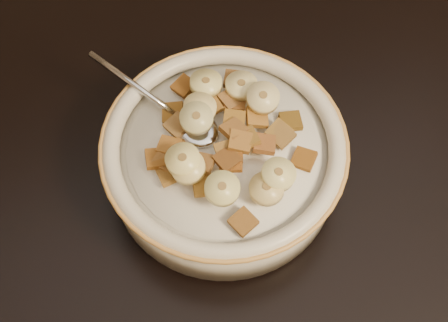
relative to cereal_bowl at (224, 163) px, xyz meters
name	(u,v)px	position (x,y,z in m)	size (l,w,h in m)	color
cereal_bowl	(224,163)	(0.00, 0.00, 0.00)	(0.22, 0.22, 0.05)	silver
milk	(224,149)	(0.00, 0.00, 0.03)	(0.18, 0.18, 0.00)	silver
spoon	(194,128)	(-0.02, 0.03, 0.03)	(0.04, 0.05, 0.01)	#B8BCC6
cereal_square_0	(200,117)	(-0.01, 0.03, 0.04)	(0.02, 0.02, 0.01)	brown
cereal_square_1	(177,125)	(-0.04, 0.03, 0.04)	(0.02, 0.02, 0.01)	olive
cereal_square_2	(291,121)	(0.07, 0.01, 0.03)	(0.02, 0.02, 0.01)	brown
cereal_square_3	(234,79)	(0.03, 0.07, 0.04)	(0.02, 0.02, 0.01)	brown
cereal_square_4	(257,117)	(0.04, 0.01, 0.04)	(0.02, 0.02, 0.01)	olive
cereal_square_5	(247,138)	(0.02, -0.01, 0.05)	(0.02, 0.02, 0.01)	olive
cereal_square_6	(234,120)	(0.02, 0.02, 0.05)	(0.02, 0.02, 0.01)	#8E601C
cereal_square_7	(282,135)	(0.05, -0.01, 0.04)	(0.02, 0.02, 0.01)	brown
cereal_square_8	(234,130)	(0.01, 0.00, 0.05)	(0.02, 0.02, 0.01)	brown
cereal_square_9	(169,147)	(-0.05, 0.01, 0.04)	(0.02, 0.02, 0.01)	brown
cereal_square_10	(195,162)	(-0.03, -0.01, 0.04)	(0.02, 0.02, 0.01)	#99691C
cereal_square_11	(235,102)	(0.03, 0.04, 0.04)	(0.02, 0.02, 0.01)	brown
cereal_square_12	(264,144)	(0.03, -0.02, 0.04)	(0.02, 0.02, 0.01)	#975C2F
cereal_square_13	(184,86)	(-0.02, 0.08, 0.03)	(0.02, 0.02, 0.01)	brown
cereal_square_14	(202,163)	(-0.03, -0.02, 0.04)	(0.02, 0.02, 0.01)	brown
cereal_square_15	(227,159)	(0.00, -0.02, 0.05)	(0.02, 0.02, 0.01)	brown
cereal_square_16	(169,174)	(-0.06, -0.01, 0.03)	(0.02, 0.02, 0.01)	#956124
cereal_square_17	(231,100)	(0.02, 0.04, 0.04)	(0.02, 0.02, 0.01)	brown
cereal_square_18	(231,161)	(0.00, -0.02, 0.04)	(0.02, 0.02, 0.01)	#9B4E1A
cereal_square_19	(173,113)	(-0.03, 0.05, 0.03)	(0.02, 0.02, 0.01)	brown
cereal_square_20	(210,106)	(0.00, 0.04, 0.04)	(0.02, 0.02, 0.01)	brown
cereal_square_21	(240,142)	(0.01, -0.01, 0.05)	(0.02, 0.02, 0.01)	brown
cereal_square_22	(227,152)	(0.00, -0.01, 0.05)	(0.02, 0.02, 0.01)	olive
cereal_square_23	(279,132)	(0.05, -0.01, 0.04)	(0.02, 0.02, 0.01)	brown
cereal_square_24	(204,185)	(-0.03, -0.04, 0.04)	(0.02, 0.02, 0.01)	olive
cereal_square_25	(165,161)	(-0.06, 0.00, 0.04)	(0.02, 0.02, 0.01)	#935925
cereal_square_26	(304,159)	(0.06, -0.04, 0.03)	(0.02, 0.02, 0.01)	#91561B
cereal_square_27	(157,159)	(-0.06, 0.01, 0.04)	(0.02, 0.02, 0.01)	brown
cereal_square_28	(243,222)	(-0.01, -0.08, 0.03)	(0.02, 0.02, 0.01)	brown
banana_slice_0	(197,118)	(-0.02, 0.02, 0.05)	(0.03, 0.03, 0.01)	#CDC482
banana_slice_1	(188,167)	(-0.04, -0.02, 0.05)	(0.03, 0.03, 0.01)	#EAD679
banana_slice_2	(263,98)	(0.05, 0.03, 0.05)	(0.03, 0.03, 0.01)	beige
banana_slice_3	(267,189)	(0.02, -0.06, 0.04)	(0.03, 0.03, 0.01)	#D9C57B
banana_slice_4	(206,83)	(0.00, 0.06, 0.05)	(0.03, 0.03, 0.01)	#F1E687
banana_slice_5	(183,160)	(-0.04, -0.01, 0.06)	(0.03, 0.03, 0.01)	#FDE98E
banana_slice_6	(241,86)	(0.04, 0.05, 0.04)	(0.03, 0.03, 0.01)	#FFF1A5
banana_slice_7	(278,174)	(0.03, -0.05, 0.05)	(0.03, 0.03, 0.01)	beige
banana_slice_8	(222,189)	(-0.02, -0.05, 0.05)	(0.03, 0.03, 0.01)	#F1E28B
banana_slice_9	(200,108)	(-0.01, 0.03, 0.05)	(0.03, 0.03, 0.01)	#DDB96D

